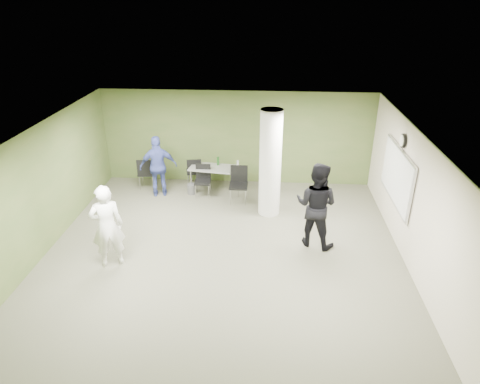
# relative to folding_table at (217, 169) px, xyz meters

# --- Properties ---
(floor) EXTENTS (8.00, 8.00, 0.00)m
(floor) POSITION_rel_folding_table_xyz_m (0.52, -3.26, -0.69)
(floor) COLOR #565644
(floor) RESTS_ON ground
(ceiling) EXTENTS (8.00, 8.00, 0.00)m
(ceiling) POSITION_rel_folding_table_xyz_m (0.52, -3.26, 2.11)
(ceiling) COLOR white
(ceiling) RESTS_ON wall_back
(wall_back) EXTENTS (8.00, 2.80, 0.02)m
(wall_back) POSITION_rel_folding_table_xyz_m (0.52, 0.74, 0.71)
(wall_back) COLOR #455D2C
(wall_back) RESTS_ON floor
(wall_left) EXTENTS (0.02, 8.00, 2.80)m
(wall_left) POSITION_rel_folding_table_xyz_m (-3.48, -3.26, 0.71)
(wall_left) COLOR #455D2C
(wall_left) RESTS_ON floor
(wall_right_cream) EXTENTS (0.02, 8.00, 2.80)m
(wall_right_cream) POSITION_rel_folding_table_xyz_m (4.52, -3.26, 0.71)
(wall_right_cream) COLOR beige
(wall_right_cream) RESTS_ON floor
(column) EXTENTS (0.56, 0.56, 2.80)m
(column) POSITION_rel_folding_table_xyz_m (1.52, -1.26, 0.71)
(column) COLOR silver
(column) RESTS_ON floor
(whiteboard) EXTENTS (0.05, 2.30, 1.30)m
(whiteboard) POSITION_rel_folding_table_xyz_m (4.45, -2.06, 0.81)
(whiteboard) COLOR silver
(whiteboard) RESTS_ON wall_right_cream
(wall_clock) EXTENTS (0.06, 0.32, 0.32)m
(wall_clock) POSITION_rel_folding_table_xyz_m (4.45, -2.06, 1.66)
(wall_clock) COLOR black
(wall_clock) RESTS_ON wall_right_cream
(folding_table) EXTENTS (1.64, 0.89, 0.99)m
(folding_table) POSITION_rel_folding_table_xyz_m (0.00, 0.00, 0.00)
(folding_table) COLOR gray
(folding_table) RESTS_ON floor
(wastebasket) EXTENTS (0.25, 0.25, 0.29)m
(wastebasket) POSITION_rel_folding_table_xyz_m (-0.72, -0.25, -0.55)
(wastebasket) COLOR #4C4C4C
(wastebasket) RESTS_ON floor
(chair_back_left) EXTENTS (0.51, 0.51, 0.95)m
(chair_back_left) POSITION_rel_folding_table_xyz_m (-2.10, 0.01, -0.13)
(chair_back_left) COLOR black
(chair_back_left) RESTS_ON floor
(chair_back_right) EXTENTS (0.53, 0.53, 0.89)m
(chair_back_right) POSITION_rel_folding_table_xyz_m (-0.73, 0.31, -0.18)
(chair_back_right) COLOR black
(chair_back_right) RESTS_ON floor
(chair_table_left) EXTENTS (0.46, 0.46, 0.90)m
(chair_table_left) POSITION_rel_folding_table_xyz_m (-0.38, -0.28, -0.17)
(chair_table_left) COLOR black
(chair_table_left) RESTS_ON floor
(chair_table_right) EXTENTS (0.50, 0.50, 1.00)m
(chair_table_right) POSITION_rel_folding_table_xyz_m (0.67, -0.59, -0.10)
(chair_table_right) COLOR black
(chair_table_right) RESTS_ON floor
(woman_white) EXTENTS (0.80, 0.69, 1.87)m
(woman_white) POSITION_rel_folding_table_xyz_m (-1.84, -3.85, 0.24)
(woman_white) COLOR white
(woman_white) RESTS_ON floor
(man_black) EXTENTS (1.20, 1.10, 2.01)m
(man_black) POSITION_rel_folding_table_xyz_m (2.58, -2.72, 0.32)
(man_black) COLOR black
(man_black) RESTS_ON floor
(man_blue) EXTENTS (1.11, 0.69, 1.77)m
(man_blue) POSITION_rel_folding_table_xyz_m (-1.61, -0.40, 0.19)
(man_blue) COLOR #3B4793
(man_blue) RESTS_ON floor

